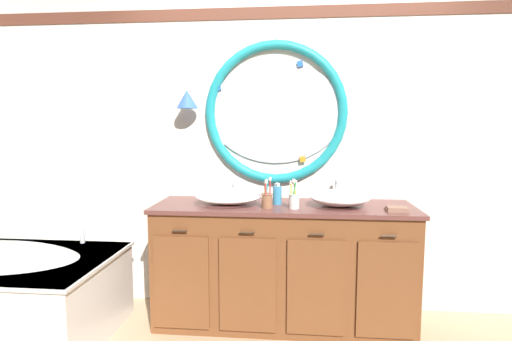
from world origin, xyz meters
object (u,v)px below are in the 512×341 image
(sink_basin_right, at_px, (340,198))
(folded_hand_towel, at_px, (397,209))
(sink_basin_left, at_px, (228,196))
(toothbrush_holder_left, at_px, (267,199))
(soap_dispenser, at_px, (277,195))
(toothbrush_holder_right, at_px, (294,200))

(sink_basin_right, relative_size, folded_hand_towel, 2.98)
(sink_basin_left, xyz_separation_m, sink_basin_right, (0.80, 0.00, 0.00))
(sink_basin_left, bearing_deg, toothbrush_holder_left, -19.55)
(sink_basin_right, xyz_separation_m, folded_hand_towel, (0.37, -0.13, -0.05))
(sink_basin_left, bearing_deg, folded_hand_towel, -6.27)
(soap_dispenser, bearing_deg, toothbrush_holder_left, -114.70)
(toothbrush_holder_right, height_order, folded_hand_towel, toothbrush_holder_right)
(sink_basin_right, xyz_separation_m, soap_dispenser, (-0.45, 0.04, 0.01))
(toothbrush_holder_left, distance_m, toothbrush_holder_right, 0.19)
(sink_basin_left, xyz_separation_m, toothbrush_holder_right, (0.48, -0.10, 0.00))
(toothbrush_holder_left, height_order, soap_dispenser, toothbrush_holder_left)
(toothbrush_holder_right, bearing_deg, folded_hand_towel, -1.96)
(sink_basin_right, relative_size, soap_dispenser, 2.57)
(sink_basin_left, relative_size, sink_basin_right, 1.13)
(toothbrush_holder_left, bearing_deg, sink_basin_right, 11.37)
(sink_basin_right, distance_m, toothbrush_holder_left, 0.52)
(sink_basin_left, relative_size, toothbrush_holder_left, 2.18)
(sink_basin_right, height_order, toothbrush_holder_left, toothbrush_holder_left)
(toothbrush_holder_left, xyz_separation_m, folded_hand_towel, (0.88, -0.03, -0.05))
(toothbrush_holder_left, distance_m, folded_hand_towel, 0.88)
(sink_basin_left, distance_m, sink_basin_right, 0.80)
(sink_basin_left, relative_size, toothbrush_holder_right, 2.26)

